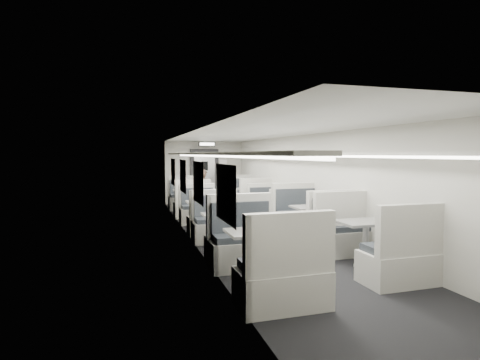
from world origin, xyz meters
TOP-DOWN VIEW (x-y plane):
  - room at (0.00, 0.00)m, footprint 3.24×12.24m
  - booth_left_a at (-1.00, 3.66)m, footprint 1.07×2.16m
  - booth_left_b at (-1.00, 1.05)m, footprint 1.00×2.03m
  - booth_left_c at (-1.00, -1.23)m, footprint 1.04×2.11m
  - booth_left_d at (-1.00, -3.29)m, footprint 1.14×2.31m
  - booth_right_a at (1.00, 3.68)m, footprint 1.06×2.16m
  - booth_right_b at (1.00, 1.14)m, footprint 0.97×1.96m
  - booth_right_c at (1.00, -1.17)m, footprint 1.12×2.28m
  - booth_right_d at (1.00, -3.00)m, footprint 1.12×2.27m
  - passenger at (-0.58, 3.12)m, footprint 0.54×0.37m
  - window_a at (-1.49, 3.40)m, footprint 0.02×1.18m
  - window_b at (-1.49, 1.20)m, footprint 0.02×1.18m
  - window_c at (-1.49, -1.00)m, footprint 0.02×1.18m
  - window_d at (-1.49, -3.20)m, footprint 0.02×1.18m
  - luggage_rack_left at (-1.24, -0.30)m, footprint 0.46×10.40m
  - luggage_rack_right at (1.24, -0.30)m, footprint 0.46×10.40m
  - vestibule_door at (0.00, 5.93)m, footprint 1.10×0.13m
  - exit_sign at (0.00, 5.44)m, footprint 0.62×0.12m
  - wall_notice at (0.75, 5.92)m, footprint 0.32×0.02m

SIDE VIEW (x-z plane):
  - booth_right_b at x=1.00m, z-range -0.17..0.88m
  - booth_left_b at x=-1.00m, z-range -0.18..0.91m
  - booth_left_c at x=-1.00m, z-range -0.19..0.94m
  - booth_right_a at x=1.00m, z-range -0.19..0.96m
  - booth_left_a at x=-1.00m, z-range -0.19..0.96m
  - booth_right_d at x=1.00m, z-range -0.20..1.01m
  - booth_right_c at x=1.00m, z-range -0.20..1.02m
  - booth_left_d at x=-1.00m, z-range -0.20..1.03m
  - passenger at x=-0.58m, z-range 0.00..1.44m
  - vestibule_door at x=0.00m, z-range -0.01..2.09m
  - room at x=0.00m, z-range -0.12..2.52m
  - window_a at x=-1.49m, z-range 0.93..1.77m
  - window_b at x=-1.49m, z-range 0.93..1.77m
  - window_c at x=-1.49m, z-range 0.93..1.77m
  - window_d at x=-1.49m, z-range 0.93..1.77m
  - wall_notice at x=0.75m, z-range 1.30..1.70m
  - luggage_rack_left at x=-1.24m, z-range 1.87..1.96m
  - luggage_rack_right at x=1.24m, z-range 1.87..1.96m
  - exit_sign at x=0.00m, z-range 2.20..2.36m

